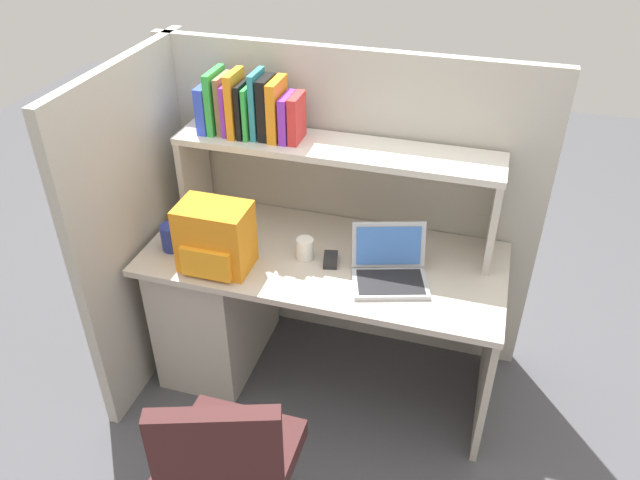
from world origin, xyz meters
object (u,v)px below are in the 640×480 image
Objects in this scene: laptop at (389,269)px; snack_canister at (172,237)px; paper_cup at (305,249)px; computer_mouse at (331,260)px; backpack at (215,238)px.

snack_canister is at bearing -176.61° from laptop.
laptop is 3.06× the size of snack_canister.
paper_cup is (-0.38, 0.04, -0.00)m from laptop.
snack_canister is (-0.98, -0.06, 0.01)m from laptop.
laptop is at bearing -20.84° from computer_mouse.
snack_canister is (-0.71, -0.10, 0.04)m from computer_mouse.
backpack is (-0.73, -0.12, 0.09)m from laptop.
computer_mouse is (0.46, 0.16, -0.13)m from backpack.
snack_canister is at bearing 174.96° from computer_mouse.
snack_canister is at bearing 165.20° from backpack.
computer_mouse is 1.06× the size of paper_cup.
laptop is at bearing 3.39° from snack_canister.
laptop reaches higher than snack_canister.
backpack reaches higher than computer_mouse.
paper_cup reaches higher than computer_mouse.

